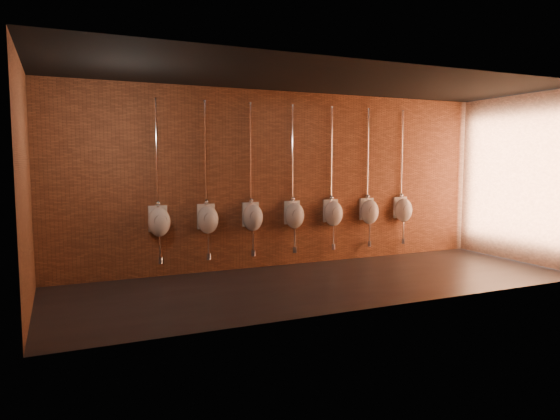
{
  "coord_description": "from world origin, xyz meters",
  "views": [
    {
      "loc": [
        -3.86,
        -6.88,
        1.94
      ],
      "look_at": [
        -0.41,
        0.9,
        1.1
      ],
      "focal_mm": 32.0,
      "sensor_mm": 36.0,
      "label": 1
    }
  ],
  "objects_px": {
    "urinal_4": "(333,213)",
    "urinal_5": "(369,211)",
    "urinal_3": "(294,215)",
    "urinal_1": "(208,219)",
    "urinal_6": "(403,209)",
    "urinal_0": "(159,221)",
    "urinal_2": "(253,217)"
  },
  "relations": [
    {
      "from": "urinal_4",
      "to": "urinal_5",
      "type": "relative_size",
      "value": 1.0
    },
    {
      "from": "urinal_3",
      "to": "urinal_5",
      "type": "xyz_separation_m",
      "value": [
        1.65,
        0.0,
        0.0
      ]
    },
    {
      "from": "urinal_1",
      "to": "urinal_5",
      "type": "xyz_separation_m",
      "value": [
        3.29,
        0.0,
        0.0
      ]
    },
    {
      "from": "urinal_4",
      "to": "urinal_6",
      "type": "distance_m",
      "value": 1.65
    },
    {
      "from": "urinal_3",
      "to": "urinal_0",
      "type": "bearing_deg",
      "value": 180.0
    },
    {
      "from": "urinal_1",
      "to": "urinal_3",
      "type": "xyz_separation_m",
      "value": [
        1.65,
        0.0,
        0.0
      ]
    },
    {
      "from": "urinal_0",
      "to": "urinal_3",
      "type": "distance_m",
      "value": 2.47
    },
    {
      "from": "urinal_3",
      "to": "urinal_6",
      "type": "bearing_deg",
      "value": 0.0
    },
    {
      "from": "urinal_0",
      "to": "urinal_6",
      "type": "distance_m",
      "value": 4.94
    },
    {
      "from": "urinal_3",
      "to": "urinal_5",
      "type": "height_order",
      "value": "same"
    },
    {
      "from": "urinal_0",
      "to": "urinal_6",
      "type": "bearing_deg",
      "value": 0.0
    },
    {
      "from": "urinal_4",
      "to": "urinal_5",
      "type": "xyz_separation_m",
      "value": [
        0.82,
        0.0,
        0.0
      ]
    },
    {
      "from": "urinal_6",
      "to": "urinal_2",
      "type": "bearing_deg",
      "value": 180.0
    },
    {
      "from": "urinal_3",
      "to": "urinal_4",
      "type": "distance_m",
      "value": 0.82
    },
    {
      "from": "urinal_0",
      "to": "urinal_3",
      "type": "bearing_deg",
      "value": 0.0
    },
    {
      "from": "urinal_1",
      "to": "urinal_6",
      "type": "relative_size",
      "value": 1.0
    },
    {
      "from": "urinal_5",
      "to": "urinal_2",
      "type": "bearing_deg",
      "value": 180.0
    },
    {
      "from": "urinal_0",
      "to": "urinal_1",
      "type": "distance_m",
      "value": 0.82
    },
    {
      "from": "urinal_0",
      "to": "urinal_4",
      "type": "bearing_deg",
      "value": 0.0
    },
    {
      "from": "urinal_1",
      "to": "urinal_4",
      "type": "xyz_separation_m",
      "value": [
        2.47,
        0.0,
        0.0
      ]
    },
    {
      "from": "urinal_0",
      "to": "urinal_1",
      "type": "relative_size",
      "value": 1.0
    },
    {
      "from": "urinal_4",
      "to": "urinal_6",
      "type": "height_order",
      "value": "same"
    },
    {
      "from": "urinal_3",
      "to": "urinal_4",
      "type": "xyz_separation_m",
      "value": [
        0.82,
        0.0,
        0.0
      ]
    },
    {
      "from": "urinal_0",
      "to": "urinal_4",
      "type": "height_order",
      "value": "same"
    },
    {
      "from": "urinal_6",
      "to": "urinal_0",
      "type": "bearing_deg",
      "value": 180.0
    },
    {
      "from": "urinal_2",
      "to": "urinal_3",
      "type": "bearing_deg",
      "value": 0.0
    },
    {
      "from": "urinal_3",
      "to": "urinal_4",
      "type": "height_order",
      "value": "same"
    },
    {
      "from": "urinal_4",
      "to": "urinal_0",
      "type": "bearing_deg",
      "value": 180.0
    },
    {
      "from": "urinal_2",
      "to": "urinal_0",
      "type": "bearing_deg",
      "value": 180.0
    },
    {
      "from": "urinal_2",
      "to": "urinal_5",
      "type": "relative_size",
      "value": 1.0
    },
    {
      "from": "urinal_2",
      "to": "urinal_6",
      "type": "height_order",
      "value": "same"
    },
    {
      "from": "urinal_4",
      "to": "urinal_5",
      "type": "bearing_deg",
      "value": 0.0
    }
  ]
}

